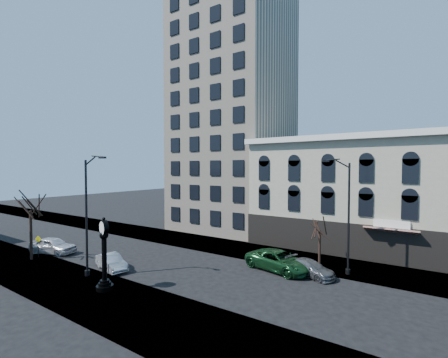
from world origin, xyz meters
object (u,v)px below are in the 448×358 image
Objects in this scene: street_lamp_near at (92,184)px; warning_sign at (38,242)px; car_near_b at (112,262)px; car_near_a at (53,245)px; street_clock at (104,257)px.

street_lamp_near is 11.36m from warning_sign.
car_near_a is at bearing 105.96° from car_near_b.
warning_sign is at bearing -170.42° from street_clock.
warning_sign is at bearing -175.82° from car_near_a.
warning_sign is at bearing 170.98° from street_lamp_near.
street_clock reaches higher than warning_sign.
street_clock is 1.07× the size of car_near_a.
car_near_a is at bearing -177.55° from street_clock.
street_lamp_near is 7.46m from car_near_b.
warning_sign reaches higher than car_near_b.
street_lamp_near reaches higher than street_clock.
street_clock is 1.29× the size of car_near_b.
car_near_b is (9.61, 0.21, -0.17)m from car_near_a.
car_near_a is at bearing 90.89° from warning_sign.
warning_sign is 0.53× the size of car_near_b.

